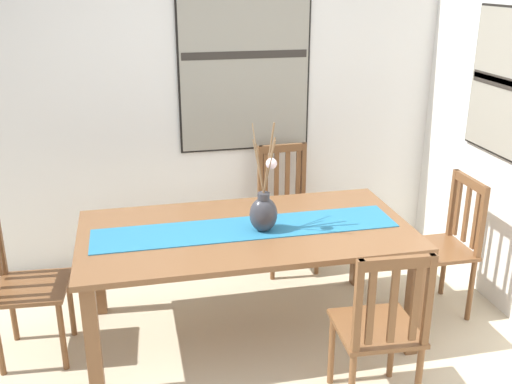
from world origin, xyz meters
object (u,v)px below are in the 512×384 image
object	(u,v)px
chair_3	(380,328)
chair_1	(21,284)
chair_2	(286,205)
painting_on_back_wall	(245,71)
dining_table	(246,242)
centerpiece_vase	(264,210)
chair_0	(445,244)

from	to	relation	value
chair_3	chair_1	bearing A→B (deg)	154.32
chair_2	chair_3	xyz separation A→B (m)	(0.02, -1.77, -0.00)
chair_2	painting_on_back_wall	size ratio (longest dim) A/B	0.78
dining_table	painting_on_back_wall	bearing A→B (deg)	78.69
dining_table	chair_2	world-z (taller)	chair_2
dining_table	chair_2	bearing A→B (deg)	60.46
centerpiece_vase	chair_0	size ratio (longest dim) A/B	0.71
chair_1	chair_2	world-z (taller)	chair_2
chair_0	painting_on_back_wall	size ratio (longest dim) A/B	0.78
painting_on_back_wall	dining_table	bearing A→B (deg)	-101.31
dining_table	centerpiece_vase	xyz separation A→B (m)	(0.10, -0.06, 0.23)
centerpiece_vase	chair_1	bearing A→B (deg)	176.41
chair_2	painting_on_back_wall	bearing A→B (deg)	137.07
chair_3	painting_on_back_wall	bearing A→B (deg)	98.36
dining_table	chair_2	xyz separation A→B (m)	(0.51, 0.90, -0.14)
dining_table	painting_on_back_wall	xyz separation A→B (m)	(0.23, 1.15, 0.88)
centerpiece_vase	painting_on_back_wall	bearing A→B (deg)	83.80
chair_1	painting_on_back_wall	distance (m)	2.21
chair_0	chair_3	xyz separation A→B (m)	(-0.85, -0.86, 0.00)
chair_3	dining_table	bearing A→B (deg)	121.15
chair_2	painting_on_back_wall	distance (m)	1.09
dining_table	chair_3	distance (m)	1.03
dining_table	chair_0	size ratio (longest dim) A/B	2.13
chair_0	chair_1	xyz separation A→B (m)	(-2.74, 0.05, -0.00)
chair_0	chair_1	distance (m)	2.74
centerpiece_vase	chair_2	bearing A→B (deg)	66.81
chair_0	centerpiece_vase	bearing A→B (deg)	-178.11
painting_on_back_wall	chair_1	bearing A→B (deg)	-144.86
painting_on_back_wall	chair_3	bearing A→B (deg)	-81.64
chair_0	chair_2	size ratio (longest dim) A/B	1.00
chair_0	chair_2	world-z (taller)	chair_2
centerpiece_vase	chair_3	xyz separation A→B (m)	(0.43, -0.82, -0.38)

